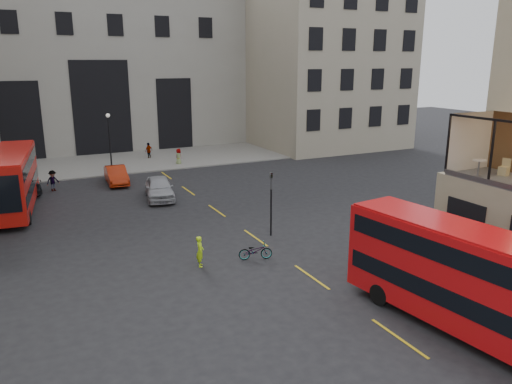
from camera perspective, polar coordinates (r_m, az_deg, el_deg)
name	(u,v)px	position (r m, az deg, el deg)	size (l,w,h in m)	color
ground	(439,326)	(21.23, 20.14, -14.17)	(140.00, 140.00, 0.00)	black
gateway	(91,65)	(61.07, -18.33, 13.57)	(35.00, 10.60, 18.00)	gray
building_right	(317,56)	(62.47, 6.95, 15.13)	(16.60, 18.60, 20.00)	gray
pavement_far	(104,163)	(52.00, -16.95, 3.20)	(40.00, 12.00, 0.12)	slate
traffic_light_near	(271,196)	(28.69, 1.74, -0.42)	(0.16, 0.20, 3.80)	black
traffic_light_far	(0,166)	(41.12, -27.19, 2.61)	(0.16, 0.20, 3.80)	black
street_lamp_b	(110,146)	(47.71, -16.33, 5.10)	(0.36, 0.36, 5.33)	black
bus_near	(468,276)	(20.21, 23.11, -8.83)	(3.56, 10.33, 4.04)	red
bus_far	(13,178)	(37.39, -26.04, 1.46)	(3.54, 10.44, 4.09)	red
car_a	(159,188)	(37.55, -11.00, 0.46)	(1.95, 4.84, 1.65)	#A4A5AC
car_b	(116,175)	(42.96, -15.67, 1.86)	(1.55, 4.44, 1.46)	#A2230A
car_c	(22,184)	(42.43, -25.22, 0.84)	(2.08, 5.13, 1.49)	black
bicycle	(255,251)	(25.87, -0.07, -6.75)	(0.61, 1.74, 0.91)	gray
cyclist	(200,251)	(25.07, -6.42, -6.75)	(0.57, 0.38, 1.57)	#C6FF1A
pedestrian_b	(53,181)	(42.18, -22.20, 1.20)	(1.06, 0.61, 1.65)	gray
pedestrian_c	(149,151)	(53.10, -12.16, 4.62)	(1.00, 0.41, 1.70)	gray
pedestrian_d	(179,157)	(49.55, -8.83, 4.00)	(0.79, 0.51, 1.61)	gray
cafe_table_far	(479,165)	(26.18, 24.13, 2.82)	(0.62, 0.62, 0.77)	silver
cafe_chair_d	(504,170)	(26.78, 26.48, 2.23)	(0.49, 0.49, 0.82)	tan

